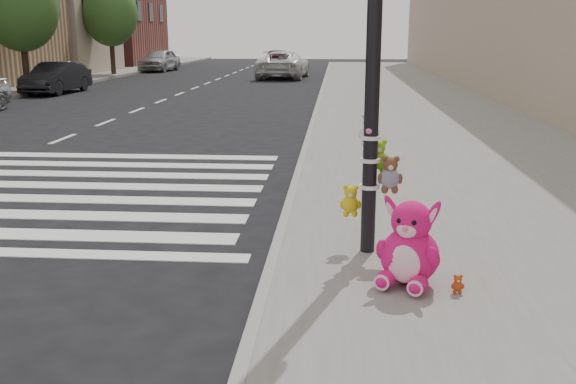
# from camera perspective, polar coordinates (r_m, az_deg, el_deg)

# --- Properties ---
(ground) EXTENTS (120.00, 120.00, 0.00)m
(ground) POSITION_cam_1_polar(r_m,az_deg,el_deg) (6.17, -17.57, -11.12)
(ground) COLOR black
(ground) RESTS_ON ground
(sidewalk_near) EXTENTS (7.00, 80.00, 0.14)m
(sidewalk_near) POSITION_cam_1_polar(r_m,az_deg,el_deg) (15.61, 14.59, 4.40)
(sidewalk_near) COLOR slate
(sidewalk_near) RESTS_ON ground
(curb_edge) EXTENTS (0.12, 80.00, 0.15)m
(curb_edge) POSITION_cam_1_polar(r_m,az_deg,el_deg) (15.37, 1.80, 4.70)
(curb_edge) COLOR gray
(curb_edge) RESTS_ON ground
(bld_far_e) EXTENTS (6.00, 10.00, 9.00)m
(bld_far_e) POSITION_cam_1_polar(r_m,az_deg,el_deg) (54.18, -15.30, 15.58)
(bld_far_e) COLOR brown
(bld_far_e) RESTS_ON ground
(signal_pole) EXTENTS (0.69, 0.49, 4.00)m
(signal_pole) POSITION_cam_1_polar(r_m,az_deg,el_deg) (7.02, 7.60, 7.64)
(signal_pole) COLOR black
(signal_pole) RESTS_ON sidewalk_near
(tree_far_b) EXTENTS (3.20, 3.20, 5.44)m
(tree_far_b) POSITION_cam_1_polar(r_m,az_deg,el_deg) (30.32, -22.74, 15.02)
(tree_far_b) COLOR #382619
(tree_far_b) RESTS_ON sidewalk_far
(tree_far_c) EXTENTS (3.20, 3.20, 5.44)m
(tree_far_c) POSITION_cam_1_polar(r_m,az_deg,el_deg) (40.47, -15.55, 15.05)
(tree_far_c) COLOR #382619
(tree_far_c) RESTS_ON sidewalk_far
(pink_bunny) EXTENTS (0.75, 0.80, 0.90)m
(pink_bunny) POSITION_cam_1_polar(r_m,az_deg,el_deg) (6.36, 10.73, -5.01)
(pink_bunny) COLOR #E2136A
(pink_bunny) RESTS_ON sidewalk_near
(red_teddy) EXTENTS (0.13, 0.09, 0.19)m
(red_teddy) POSITION_cam_1_polar(r_m,az_deg,el_deg) (6.35, 14.85, -7.91)
(red_teddy) COLOR #C23C13
(red_teddy) RESTS_ON sidewalk_near
(car_dark_far) EXTENTS (1.65, 4.11, 1.33)m
(car_dark_far) POSITION_cam_1_polar(r_m,az_deg,el_deg) (29.61, -19.89, 9.52)
(car_dark_far) COLOR black
(car_dark_far) RESTS_ON ground
(car_white_near) EXTENTS (2.86, 5.63, 1.53)m
(car_white_near) POSITION_cam_1_polar(r_m,az_deg,el_deg) (37.40, -0.40, 11.25)
(car_white_near) COLOR silver
(car_white_near) RESTS_ON ground
(car_maroon_near) EXTENTS (1.91, 4.47, 1.28)m
(car_maroon_near) POSITION_cam_1_polar(r_m,az_deg,el_deg) (48.91, -0.91, 11.75)
(car_maroon_near) COLOR #5A1927
(car_maroon_near) RESTS_ON ground
(car_silver_deep) EXTENTS (2.17, 4.58, 1.51)m
(car_silver_deep) POSITION_cam_1_polar(r_m,az_deg,el_deg) (45.07, -11.34, 11.44)
(car_silver_deep) COLOR #ACABB0
(car_silver_deep) RESTS_ON ground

